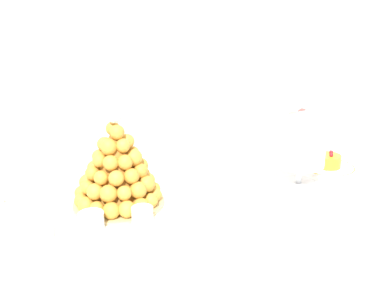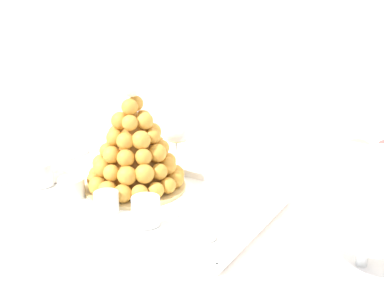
{
  "view_description": "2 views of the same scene",
  "coord_description": "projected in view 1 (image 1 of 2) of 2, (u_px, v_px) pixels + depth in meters",
  "views": [
    {
      "loc": [
        -0.38,
        -1.13,
        1.29
      ],
      "look_at": [
        0.05,
        -0.0,
        0.9
      ],
      "focal_mm": 41.84,
      "sensor_mm": 36.0,
      "label": 1
    },
    {
      "loc": [
        0.5,
        -0.77,
        1.19
      ],
      "look_at": [
        0.03,
        -0.03,
        0.91
      ],
      "focal_mm": 40.22,
      "sensor_mm": 36.0,
      "label": 2
    }
  ],
  "objects": [
    {
      "name": "macaron_goblet",
      "position": [
        301.0,
        141.0,
        1.36
      ],
      "size": [
        0.15,
        0.15,
        0.24
      ],
      "color": "white",
      "rests_on": "buffet_table"
    },
    {
      "name": "backdrop_wall",
      "position": [
        101.0,
        9.0,
        2.05
      ],
      "size": [
        4.8,
        0.1,
        2.5
      ],
      "primitive_type": "cube",
      "color": "silver",
      "rests_on": "ground_plane"
    },
    {
      "name": "wine_glass",
      "position": [
        102.0,
        150.0,
        1.39
      ],
      "size": [
        0.08,
        0.08,
        0.15
      ],
      "color": "silver",
      "rests_on": "buffet_table"
    },
    {
      "name": "dessert_cup_centre",
      "position": [
        142.0,
        216.0,
        1.13
      ],
      "size": [
        0.06,
        0.06,
        0.05
      ],
      "color": "silver",
      "rests_on": "serving_tray"
    },
    {
      "name": "dessert_cup_right",
      "position": [
        226.0,
        199.0,
        1.23
      ],
      "size": [
        0.05,
        0.05,
        0.05
      ],
      "color": "silver",
      "rests_on": "serving_tray"
    },
    {
      "name": "dessert_cup_mid_right",
      "position": [
        183.0,
        207.0,
        1.17
      ],
      "size": [
        0.06,
        0.06,
        0.06
      ],
      "color": "silver",
      "rests_on": "serving_tray"
    },
    {
      "name": "dessert_cup_left",
      "position": [
        40.0,
        227.0,
        1.06
      ],
      "size": [
        0.06,
        0.06,
        0.06
      ],
      "color": "silver",
      "rests_on": "serving_tray"
    },
    {
      "name": "fruit_tart_plate",
      "position": [
        327.0,
        164.0,
        1.53
      ],
      "size": [
        0.19,
        0.19,
        0.06
      ],
      "color": "white",
      "rests_on": "buffet_table"
    },
    {
      "name": "serving_tray",
      "position": [
        131.0,
        209.0,
        1.23
      ],
      "size": [
        0.67,
        0.35,
        0.02
      ],
      "color": "white",
      "rests_on": "buffet_table"
    },
    {
      "name": "dessert_cup_mid_left",
      "position": [
        91.0,
        222.0,
        1.1
      ],
      "size": [
        0.06,
        0.06,
        0.05
      ],
      "color": "silver",
      "rests_on": "serving_tray"
    },
    {
      "name": "buffet_table",
      "position": [
        175.0,
        226.0,
        1.33
      ],
      "size": [
        1.55,
        0.81,
        0.74
      ],
      "color": "brown",
      "rests_on": "ground_plane"
    },
    {
      "name": "croquembouche",
      "position": [
        117.0,
        170.0,
        1.22
      ],
      "size": [
        0.25,
        0.25,
        0.27
      ],
      "color": "tan",
      "rests_on": "serving_tray"
    },
    {
      "name": "creme_brulee_ramekin",
      "position": [
        32.0,
        225.0,
        1.1
      ],
      "size": [
        0.09,
        0.09,
        0.02
      ],
      "color": "white",
      "rests_on": "serving_tray"
    }
  ]
}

